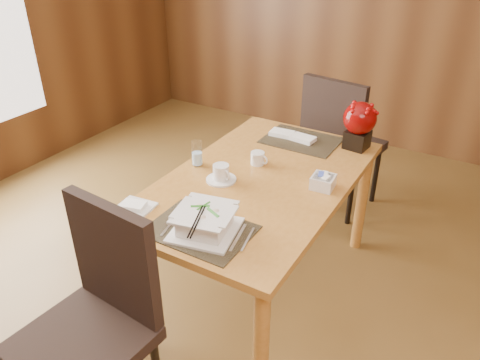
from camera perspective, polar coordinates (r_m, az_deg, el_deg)
The scene contains 14 objects.
ground at distance 2.57m, azimuth -4.81°, elevation -20.45°, with size 6.00×6.00×0.00m, color brown.
dining_table at distance 2.53m, azimuth 2.30°, elevation -1.70°, with size 0.90×1.50×0.75m.
placemat_near at distance 2.09m, azimuth -4.89°, elevation -6.12°, with size 0.45×0.33×0.01m, color black.
placemat_far at distance 2.93m, azimuth 7.48°, elevation 4.82°, with size 0.45×0.33×0.01m, color black.
soup_setting at distance 2.05m, azimuth -4.30°, elevation -5.11°, with size 0.33×0.33×0.11m.
coffee_cup at distance 2.44m, azimuth -2.32°, elevation 0.75°, with size 0.16×0.16×0.09m.
water_glass at distance 2.59m, azimuth -5.27°, elevation 3.25°, with size 0.06×0.06×0.14m, color white.
creamer_jug at distance 2.61m, azimuth 2.15°, elevation 2.67°, with size 0.10×0.10×0.07m, color white, non-canonical shape.
sugar_caddy at distance 2.42m, azimuth 10.09°, elevation -0.23°, with size 0.11×0.11×0.07m, color white.
berry_decor at distance 2.84m, azimuth 14.35°, elevation 6.81°, with size 0.19×0.19×0.29m.
napkins_far at distance 2.94m, azimuth 6.58°, elevation 5.33°, with size 0.29×0.10×0.03m, color white, non-canonical shape.
bread_plate at distance 2.28m, azimuth -12.82°, elevation -3.39°, with size 0.17×0.17×0.01m, color white.
near_chair at distance 2.04m, azimuth -17.11°, elevation -15.03°, with size 0.51×0.52×1.02m.
far_chair at distance 3.41m, azimuth 11.91°, elevation 5.02°, with size 0.55×0.56×1.04m.
Camera 1 is at (1.01, -1.32, 1.97)m, focal length 35.00 mm.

